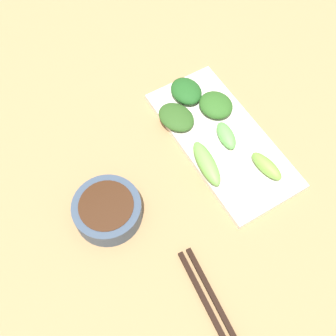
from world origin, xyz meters
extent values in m
cube|color=#99774E|center=(0.00, 0.00, 0.01)|extent=(2.10, 2.10, 0.02)
cylinder|color=#344358|center=(-0.16, -0.03, 0.04)|extent=(0.12, 0.12, 0.04)
cylinder|color=#382011|center=(-0.16, -0.03, 0.05)|extent=(0.09, 0.09, 0.02)
cube|color=silver|center=(0.09, 0.00, 0.03)|extent=(0.15, 0.32, 0.01)
ellipsoid|color=#6FAA3E|center=(0.12, -0.10, 0.04)|extent=(0.04, 0.07, 0.02)
ellipsoid|color=#2A5A1F|center=(0.12, 0.06, 0.04)|extent=(0.07, 0.08, 0.03)
ellipsoid|color=#5CAB4D|center=(0.10, -0.01, 0.04)|extent=(0.04, 0.06, 0.02)
ellipsoid|color=#1D501D|center=(0.09, 0.12, 0.05)|extent=(0.06, 0.07, 0.03)
ellipsoid|color=#69B149|center=(0.03, -0.04, 0.05)|extent=(0.04, 0.10, 0.03)
ellipsoid|color=#2A501E|center=(0.04, 0.08, 0.04)|extent=(0.08, 0.09, 0.02)
cube|color=black|center=(-0.10, -0.26, 0.02)|extent=(0.03, 0.23, 0.01)
cube|color=black|center=(-0.08, -0.26, 0.02)|extent=(0.03, 0.23, 0.01)
camera|label=1|loc=(-0.21, -0.31, 0.67)|focal=43.76mm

